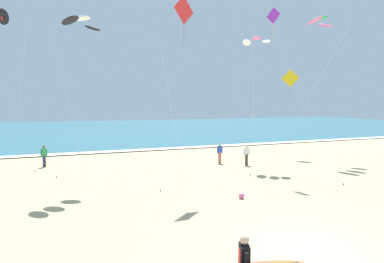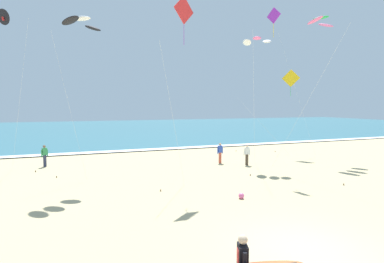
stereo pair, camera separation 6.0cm
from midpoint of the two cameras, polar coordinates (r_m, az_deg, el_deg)
ground_plane at (r=10.70m, az=21.25°, el=-20.23°), size 160.00×160.00×0.00m
ocean_water at (r=59.69m, az=-14.18°, el=0.56°), size 160.00×60.00×0.08m
shoreline_foam at (r=30.50m, az=-7.92°, el=-3.38°), size 160.00×1.35×0.01m
kite_diamond_scarlet_near at (r=17.41m, az=-1.53°, el=21.29°), size 2.30×1.19×10.39m
kite_diamond_violet_mid at (r=21.49m, az=15.82°, el=19.12°), size 1.96×5.05×10.88m
kite_diamond_golden_far at (r=28.51m, az=18.09°, el=9.25°), size 4.00×4.21×7.67m
kite_arc_emerald_high at (r=29.01m, az=23.24°, el=18.61°), size 3.16×4.81×11.92m
kite_arc_rose_low at (r=24.15m, az=12.26°, el=16.42°), size 3.73×4.59×9.64m
kite_arc_ivory_distant at (r=19.13m, az=-20.03°, el=18.78°), size 3.01×2.93×9.49m
kite_delta_charcoal_close at (r=24.82m, az=-31.93°, el=17.79°), size 2.16×1.79×10.89m
bystander_blue_top at (r=23.51m, az=5.42°, el=-4.05°), size 0.50×0.22×1.59m
bystander_green_top at (r=24.63m, az=-26.08°, el=-4.13°), size 0.44×0.32×1.59m
bystander_white_top at (r=23.00m, az=10.44°, el=-4.32°), size 0.49×0.24×1.59m
beach_ball at (r=15.04m, az=9.44°, el=-11.93°), size 0.28×0.28×0.28m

